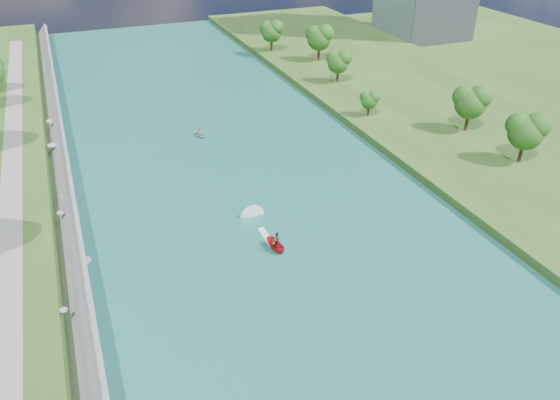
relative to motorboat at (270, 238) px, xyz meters
name	(u,v)px	position (x,y,z in m)	size (l,w,h in m)	color
ground	(304,280)	(0.88, -9.07, -0.71)	(260.00, 260.00, 0.00)	#2D5119
river_water	(249,202)	(0.88, 10.93, -0.66)	(55.00, 240.00, 0.10)	#185D56
berm_east	(508,145)	(50.38, 10.93, 0.04)	(44.00, 240.00, 1.50)	#2D5119
riprap_bank	(68,232)	(-24.96, 9.89, 1.08)	(4.33, 236.00, 4.52)	slate
riverside_path	(10,228)	(-31.62, 10.93, 2.84)	(3.00, 200.00, 0.10)	gray
trees_east	(418,93)	(41.65, 27.59, 5.59)	(19.74, 135.40, 10.70)	#144A13
motorboat	(270,238)	(0.00, 0.00, 0.00)	(3.60, 18.68, 2.23)	red
raft	(200,135)	(0.29, 37.11, -0.25)	(2.82, 3.42, 1.63)	gray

